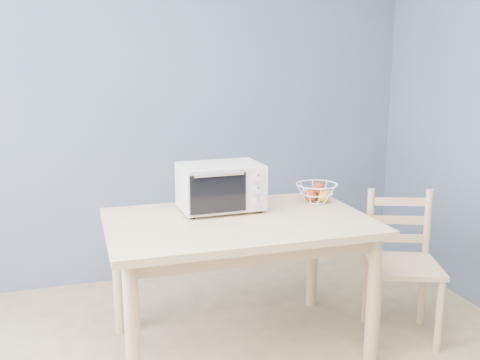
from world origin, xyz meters
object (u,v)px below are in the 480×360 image
object	(u,v)px
dining_table	(239,237)
fruit_basket	(317,192)
dining_chair	(401,266)
toaster_oven	(218,186)

from	to	relation	value
dining_table	fruit_basket	world-z (taller)	fruit_basket
dining_table	dining_chair	size ratio (longest dim) A/B	1.65
dining_table	toaster_oven	size ratio (longest dim) A/B	3.01
dining_table	fruit_basket	bearing A→B (deg)	19.62
fruit_basket	dining_table	bearing A→B (deg)	-160.38
toaster_oven	dining_chair	world-z (taller)	toaster_oven
toaster_oven	dining_chair	xyz separation A→B (m)	(1.01, -0.32, -0.47)
fruit_basket	toaster_oven	bearing A→B (deg)	-179.91
dining_chair	fruit_basket	bearing A→B (deg)	161.43
dining_table	fruit_basket	distance (m)	0.61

